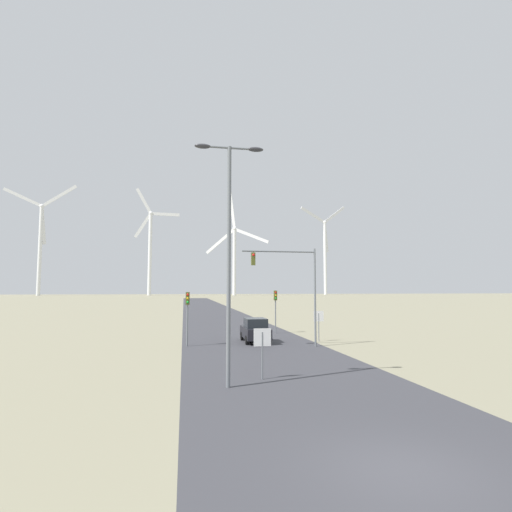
# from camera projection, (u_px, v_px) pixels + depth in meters

# --- Properties ---
(ground_plane) EXTENTS (600.00, 600.00, 0.00)m
(ground_plane) POSITION_uv_depth(u_px,v_px,m) (404.00, 471.00, 8.94)
(ground_plane) COLOR gray
(road_surface) EXTENTS (10.00, 240.00, 0.01)m
(road_surface) POSITION_uv_depth(u_px,v_px,m) (219.00, 318.00, 56.02)
(road_surface) COLOR #38383D
(road_surface) RESTS_ON ground
(streetlamp) EXTENTS (3.02, 0.32, 10.30)m
(streetlamp) POSITION_uv_depth(u_px,v_px,m) (229.00, 234.00, 17.04)
(streetlamp) COLOR slate
(streetlamp) RESTS_ON ground
(stop_sign_near) EXTENTS (0.81, 0.07, 2.28)m
(stop_sign_near) POSITION_uv_depth(u_px,v_px,m) (262.00, 344.00, 18.13)
(stop_sign_near) COLOR slate
(stop_sign_near) RESTS_ON ground
(stop_sign_far) EXTENTS (0.81, 0.07, 2.35)m
(stop_sign_far) POSITION_uv_depth(u_px,v_px,m) (319.00, 320.00, 31.11)
(stop_sign_far) COLOR slate
(stop_sign_far) RESTS_ON ground
(traffic_light_post_near_left) EXTENTS (0.28, 0.34, 3.85)m
(traffic_light_post_near_left) POSITION_uv_depth(u_px,v_px,m) (188.00, 306.00, 28.58)
(traffic_light_post_near_left) COLOR slate
(traffic_light_post_near_left) RESTS_ON ground
(traffic_light_post_near_right) EXTENTS (0.28, 0.34, 3.92)m
(traffic_light_post_near_right) POSITION_uv_depth(u_px,v_px,m) (275.00, 302.00, 36.82)
(traffic_light_post_near_right) COLOR slate
(traffic_light_post_near_right) RESTS_ON ground
(traffic_light_mast_overhead) EXTENTS (5.37, 0.35, 6.98)m
(traffic_light_mast_overhead) POSITION_uv_depth(u_px,v_px,m) (291.00, 276.00, 28.39)
(traffic_light_mast_overhead) COLOR slate
(traffic_light_mast_overhead) RESTS_ON ground
(car_approaching) EXTENTS (1.88, 4.10, 1.83)m
(car_approaching) POSITION_uv_depth(u_px,v_px,m) (255.00, 330.00, 30.61)
(car_approaching) COLOR black
(car_approaching) RESTS_ON ground
(wind_turbine_far_left) EXTENTS (40.58, 2.79, 67.61)m
(wind_turbine_far_left) POSITION_uv_depth(u_px,v_px,m) (40.00, 240.00, 237.26)
(wind_turbine_far_left) COLOR white
(wind_turbine_far_left) RESTS_ON ground
(wind_turbine_left) EXTENTS (27.23, 2.60, 66.15)m
(wind_turbine_left) POSITION_uv_depth(u_px,v_px,m) (150.00, 246.00, 244.76)
(wind_turbine_left) COLOR white
(wind_turbine_left) RESTS_ON ground
(wind_turbine_center) EXTENTS (37.01, 20.43, 65.09)m
(wind_turbine_center) POSITION_uv_depth(u_px,v_px,m) (234.00, 252.00, 247.99)
(wind_turbine_center) COLOR white
(wind_turbine_center) RESTS_ON ground
(wind_turbine_right) EXTENTS (36.04, 10.61, 63.60)m
(wind_turbine_right) POSITION_uv_depth(u_px,v_px,m) (325.00, 250.00, 278.78)
(wind_turbine_right) COLOR white
(wind_turbine_right) RESTS_ON ground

